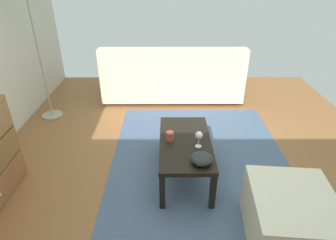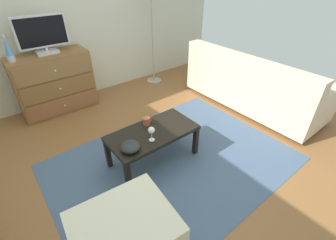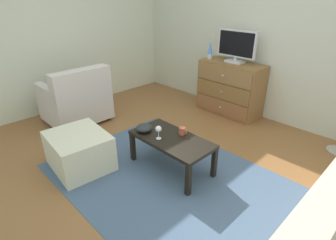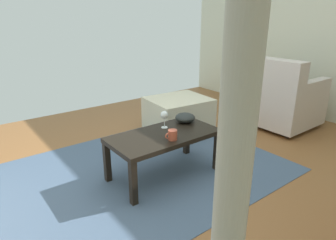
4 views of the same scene
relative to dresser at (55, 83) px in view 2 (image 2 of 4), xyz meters
The scene contains 12 objects.
ground_plane 1.92m from the dresser, 77.28° to the right, with size 5.75×4.75×0.05m, color brown.
wall_accent_rear 1.01m from the dresser, 37.15° to the left, with size 5.75×0.12×2.60m, color beige.
area_rug 2.15m from the dresser, 73.18° to the right, with size 2.60×1.90×0.01m, color #445974.
dresser is the anchor object (origin of this frame).
tv 0.69m from the dresser, 44.34° to the left, with size 0.65×0.18×0.50m.
lava_lamp 0.72m from the dresser, behind, with size 0.09×0.09×0.33m.
coffee_table 1.90m from the dresser, 75.89° to the right, with size 0.96×0.49×0.40m.
wine_glass 1.99m from the dresser, 79.22° to the right, with size 0.07×0.07×0.16m.
mug 1.76m from the dresser, 73.97° to the right, with size 0.11×0.08×0.08m.
bowl_decorative 1.96m from the dresser, 86.39° to the right, with size 0.19×0.19×0.09m, color #222727.
couch_large 2.95m from the dresser, 36.44° to the right, with size 0.85×2.10×0.85m.
ottoman 2.61m from the dresser, 96.82° to the right, with size 0.70×0.60×0.42m, color beige.
Camera 2 is at (-1.06, -1.70, 1.88)m, focal length 24.90 mm.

